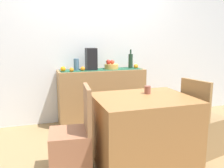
{
  "coord_description": "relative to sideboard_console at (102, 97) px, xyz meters",
  "views": [
    {
      "loc": [
        -0.93,
        -2.7,
        1.35
      ],
      "look_at": [
        0.05,
        0.37,
        0.74
      ],
      "focal_mm": 38.48,
      "sensor_mm": 36.0,
      "label": 1
    }
  ],
  "objects": [
    {
      "name": "orange_loose_mid",
      "position": [
        -0.6,
        -0.06,
        0.47
      ],
      "size": [
        0.08,
        0.08,
        0.08
      ],
      "primitive_type": "sphere",
      "color": "orange",
      "rests_on": "sideboard_console"
    },
    {
      "name": "sideboard_console",
      "position": [
        0.0,
        0.0,
        0.0
      ],
      "size": [
        1.36,
        0.42,
        0.87
      ],
      "primitive_type": "cube",
      "color": "olive",
      "rests_on": "ground"
    },
    {
      "name": "orange_loose_near_bowl",
      "position": [
        -0.31,
        -0.07,
        0.47
      ],
      "size": [
        0.07,
        0.07,
        0.07
      ],
      "primitive_type": "sphere",
      "color": "orange",
      "rests_on": "sideboard_console"
    },
    {
      "name": "apple_rear",
      "position": [
        0.12,
        0.06,
        0.55
      ],
      "size": [
        0.07,
        0.07,
        0.07
      ],
      "primitive_type": "sphere",
      "color": "gold",
      "rests_on": "fruit_bowl"
    },
    {
      "name": "fruit_bowl",
      "position": [
        0.16,
        0.0,
        0.48
      ],
      "size": [
        0.22,
        0.22,
        0.08
      ],
      "primitive_type": "cylinder",
      "color": "gold",
      "rests_on": "table_runner"
    },
    {
      "name": "ground_plane",
      "position": [
        -0.05,
        -0.92,
        -0.45
      ],
      "size": [
        6.4,
        6.4,
        0.02
      ],
      "primitive_type": "cube",
      "color": "#97794F",
      "rests_on": "ground"
    },
    {
      "name": "wine_bottle",
      "position": [
        0.49,
        0.0,
        0.56
      ],
      "size": [
        0.07,
        0.07,
        0.31
      ],
      "color": "#203926",
      "rests_on": "sideboard_console"
    },
    {
      "name": "table_runner",
      "position": [
        0.0,
        0.0,
        0.44
      ],
      "size": [
        1.28,
        0.32,
        0.01
      ],
      "primitive_type": "cube",
      "color": "#20533A",
      "rests_on": "sideboard_console"
    },
    {
      "name": "apple_center",
      "position": [
        0.18,
        -0.01,
        0.55
      ],
      "size": [
        0.07,
        0.07,
        0.07
      ],
      "primitive_type": "sphere",
      "color": "#B93D26",
      "rests_on": "fruit_bowl"
    },
    {
      "name": "chair_by_corner",
      "position": [
        0.87,
        -1.37,
        -0.17
      ],
      "size": [
        0.48,
        0.48,
        0.9
      ],
      "color": "olive",
      "rests_on": "ground"
    },
    {
      "name": "orange_loose_end",
      "position": [
        -0.49,
        -0.12,
        0.47
      ],
      "size": [
        0.06,
        0.06,
        0.06
      ],
      "primitive_type": "sphere",
      "color": "orange",
      "rests_on": "sideboard_console"
    },
    {
      "name": "dining_table",
      "position": [
        0.09,
        -1.37,
        -0.07
      ],
      "size": [
        1.02,
        0.83,
        0.74
      ],
      "primitive_type": "cube",
      "color": "#976638",
      "rests_on": "ground"
    },
    {
      "name": "coffee_maker",
      "position": [
        -0.16,
        0.0,
        0.61
      ],
      "size": [
        0.16,
        0.18,
        0.34
      ],
      "primitive_type": "cube",
      "color": "black",
      "rests_on": "sideboard_console"
    },
    {
      "name": "orange_loose_far",
      "position": [
        0.57,
        -0.03,
        0.47
      ],
      "size": [
        0.08,
        0.08,
        0.08
      ],
      "primitive_type": "sphere",
      "color": "orange",
      "rests_on": "sideboard_console"
    },
    {
      "name": "ceramic_vase",
      "position": [
        -0.4,
        0.0,
        0.53
      ],
      "size": [
        0.08,
        0.08,
        0.18
      ],
      "primitive_type": "cylinder",
      "color": "#446A86",
      "rests_on": "sideboard_console"
    },
    {
      "name": "room_wall_rear",
      "position": [
        -0.05,
        0.26,
        0.91
      ],
      "size": [
        6.4,
        0.06,
        2.7
      ],
      "primitive_type": "cube",
      "color": "silver",
      "rests_on": "ground"
    },
    {
      "name": "chair_near_window",
      "position": [
        -0.68,
        -1.37,
        -0.17
      ],
      "size": [
        0.44,
        0.44,
        0.9
      ],
      "color": "#9B6245",
      "rests_on": "ground"
    },
    {
      "name": "apple_left",
      "position": [
        0.11,
        -0.01,
        0.55
      ],
      "size": [
        0.07,
        0.07,
        0.07
      ],
      "primitive_type": "sphere",
      "color": "#AB2920",
      "rests_on": "fruit_bowl"
    },
    {
      "name": "coffee_cup",
      "position": [
        0.2,
        -1.23,
        0.35
      ],
      "size": [
        0.07,
        0.07,
        0.09
      ],
      "primitive_type": "cylinder",
      "color": "brown",
      "rests_on": "dining_table"
    }
  ]
}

